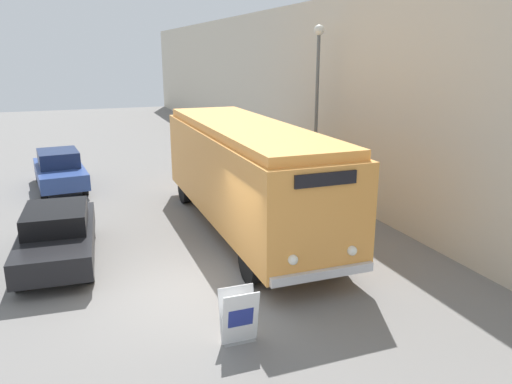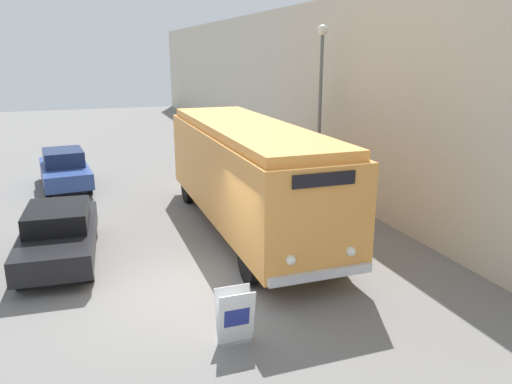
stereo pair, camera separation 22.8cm
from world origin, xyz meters
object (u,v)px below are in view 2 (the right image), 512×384
(sign_board, at_px, (235,317))
(streetlamp, at_px, (321,88))
(parked_car_near, at_px, (59,234))
(parked_car_mid, at_px, (65,169))
(vintage_bus, at_px, (248,171))

(sign_board, bearing_deg, streetlamp, 55.10)
(parked_car_near, distance_m, parked_car_mid, 7.66)
(sign_board, relative_size, parked_car_mid, 0.25)
(vintage_bus, bearing_deg, sign_board, -110.82)
(sign_board, bearing_deg, parked_car_mid, 103.67)
(parked_car_near, bearing_deg, streetlamp, 22.66)
(sign_board, xyz_separation_m, streetlamp, (5.77, 8.27, 3.50))
(sign_board, bearing_deg, vintage_bus, 69.18)
(sign_board, xyz_separation_m, parked_car_near, (-3.16, 5.20, 0.20))
(streetlamp, distance_m, parked_car_mid, 10.53)
(parked_car_near, bearing_deg, vintage_bus, 9.47)
(vintage_bus, xyz_separation_m, sign_board, (-2.18, -5.74, -1.34))
(sign_board, xyz_separation_m, parked_car_mid, (-3.13, 12.86, 0.24))
(vintage_bus, height_order, sign_board, vintage_bus)
(sign_board, distance_m, streetlamp, 10.67)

